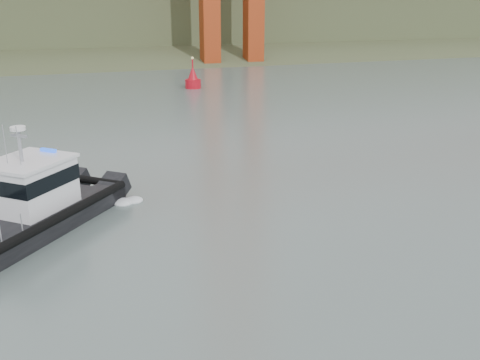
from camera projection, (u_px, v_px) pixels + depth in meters
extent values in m
plane|color=#51605A|center=(296.00, 289.00, 21.02)|extent=(400.00, 400.00, 0.00)
cube|color=#374326|center=(97.00, 59.00, 103.48)|extent=(500.00, 44.72, 16.25)
cube|color=#374326|center=(85.00, 22.00, 126.66)|extent=(500.00, 70.00, 18.00)
cube|color=#374326|center=(77.00, 0.00, 147.47)|extent=(500.00, 60.00, 16.00)
cube|color=black|center=(6.00, 218.00, 26.76)|extent=(8.27, 9.23, 1.21)
cube|color=black|center=(49.00, 227.00, 25.79)|extent=(8.27, 9.23, 1.21)
cube|color=black|center=(18.00, 217.00, 25.67)|extent=(9.33, 9.88, 0.25)
cube|color=white|center=(30.00, 186.00, 26.15)|extent=(4.67, 4.73, 2.32)
cube|color=black|center=(29.00, 177.00, 26.02)|extent=(4.75, 4.81, 0.76)
cube|color=white|center=(27.00, 161.00, 25.76)|extent=(4.95, 5.01, 0.16)
cylinder|color=#97989F|center=(20.00, 146.00, 25.23)|extent=(0.16, 0.16, 1.82)
cylinder|color=white|center=(18.00, 128.00, 24.95)|extent=(0.71, 0.71, 0.18)
cylinder|color=#B20C19|center=(193.00, 85.00, 69.12)|extent=(2.03, 2.03, 1.35)
cone|color=#B20C19|center=(193.00, 74.00, 68.68)|extent=(1.58, 1.58, 2.03)
cylinder|color=#B20C19|center=(192.00, 63.00, 68.25)|extent=(0.18, 0.18, 1.13)
sphere|color=#E5D87F|center=(192.00, 58.00, 68.04)|extent=(0.34, 0.34, 0.34)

